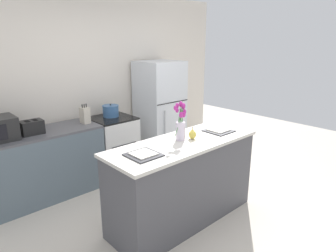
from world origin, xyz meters
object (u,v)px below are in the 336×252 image
object	(u,v)px
pear_figurine	(192,134)
cooking_pot	(111,111)
stove_range	(113,146)
flower_vase	(181,125)
plate_setting_right	(219,130)
plate_setting_left	(143,155)
knife_block	(85,115)
refrigerator	(160,111)
toaster	(32,127)

from	to	relation	value
pear_figurine	cooking_pot	size ratio (longest dim) A/B	0.57
pear_figurine	stove_range	bearing A→B (deg)	91.18
flower_vase	plate_setting_right	world-z (taller)	flower_vase
plate_setting_left	knife_block	world-z (taller)	knife_block
flower_vase	plate_setting_left	bearing A→B (deg)	-171.59
flower_vase	plate_setting_left	size ratio (longest dim) A/B	1.43
plate_setting_left	cooking_pot	size ratio (longest dim) A/B	1.22
pear_figurine	knife_block	world-z (taller)	knife_block
knife_block	pear_figurine	bearing A→B (deg)	-73.68
stove_range	pear_figurine	world-z (taller)	pear_figurine
refrigerator	flower_vase	world-z (taller)	refrigerator
plate_setting_right	knife_block	xyz separation A→B (m)	(-0.91, 1.61, 0.04)
plate_setting_right	toaster	xyz separation A→B (m)	(-1.63, 1.60, 0.02)
plate_setting_right	flower_vase	bearing A→B (deg)	171.26
plate_setting_left	plate_setting_right	world-z (taller)	same
toaster	plate_setting_left	bearing A→B (deg)	-73.37
refrigerator	plate_setting_left	world-z (taller)	refrigerator
cooking_pot	toaster	bearing A→B (deg)	-175.95
plate_setting_left	toaster	xyz separation A→B (m)	(-0.48, 1.60, 0.02)
flower_vase	knife_block	world-z (taller)	flower_vase
plate_setting_right	knife_block	distance (m)	1.85
pear_figurine	toaster	size ratio (longest dim) A/B	0.49
knife_block	cooking_pot	bearing A→B (deg)	8.81
refrigerator	flower_vase	xyz separation A→B (m)	(-1.04, -1.54, 0.29)
refrigerator	plate_setting_right	world-z (taller)	refrigerator
flower_vase	plate_setting_right	bearing A→B (deg)	-8.74
refrigerator	plate_setting_right	distance (m)	1.70
plate_setting_left	plate_setting_right	distance (m)	1.15
pear_figurine	refrigerator	bearing A→B (deg)	60.26
refrigerator	pear_figurine	bearing A→B (deg)	-119.74
pear_figurine	toaster	world-z (taller)	pear_figurine
cooking_pot	knife_block	xyz separation A→B (m)	(-0.46, -0.07, 0.03)
plate_setting_right	stove_range	bearing A→B (deg)	106.25
knife_block	plate_setting_right	bearing A→B (deg)	-60.67
stove_range	pear_figurine	distance (m)	1.70
pear_figurine	toaster	xyz separation A→B (m)	(-1.19, 1.58, -0.03)
toaster	cooking_pot	bearing A→B (deg)	4.05
cooking_pot	refrigerator	bearing A→B (deg)	-3.59
stove_range	pear_figurine	xyz separation A→B (m)	(0.03, -1.60, 0.56)
refrigerator	toaster	xyz separation A→B (m)	(-2.10, -0.03, 0.14)
flower_vase	cooking_pot	size ratio (longest dim) A/B	1.74
flower_vase	pear_figurine	world-z (taller)	flower_vase
refrigerator	cooking_pot	size ratio (longest dim) A/B	6.91
stove_range	plate_setting_right	distance (m)	1.77
flower_vase	plate_setting_left	distance (m)	0.61
refrigerator	plate_setting_right	bearing A→B (deg)	-106.31
knife_block	toaster	bearing A→B (deg)	-179.01
refrigerator	cooking_pot	bearing A→B (deg)	176.41
toaster	cooking_pot	distance (m)	1.18
toaster	knife_block	distance (m)	0.72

